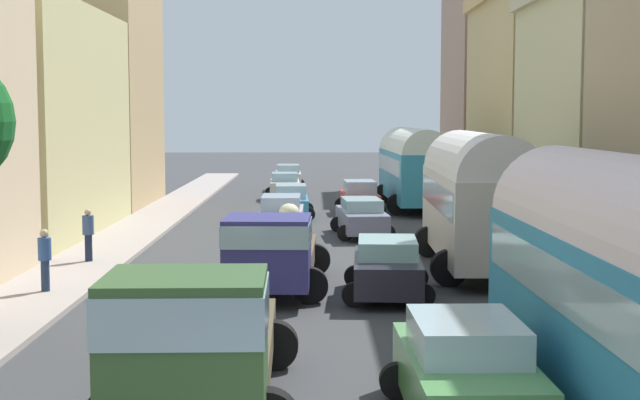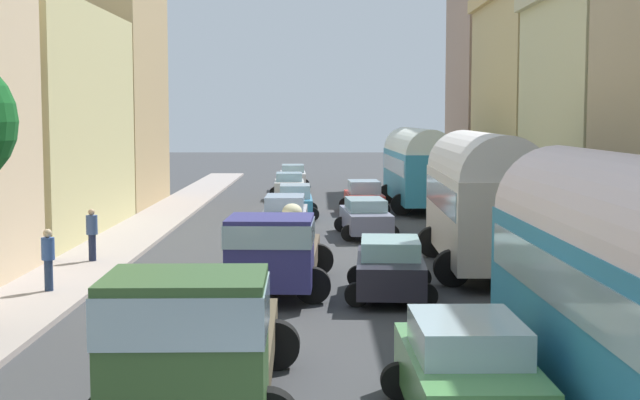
% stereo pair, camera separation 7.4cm
% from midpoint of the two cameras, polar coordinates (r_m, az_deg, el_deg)
% --- Properties ---
extents(ground_plane, '(154.00, 154.00, 0.00)m').
position_cam_midpoint_polar(ground_plane, '(35.62, 0.03, -2.17)').
color(ground_plane, '#3B3C3F').
extents(sidewalk_left, '(2.50, 70.00, 0.14)m').
position_cam_midpoint_polar(sidewalk_left, '(36.31, -11.50, -2.02)').
color(sidewalk_left, '#A39791').
rests_on(sidewalk_left, ground).
extents(sidewalk_right, '(2.50, 70.00, 0.14)m').
position_cam_midpoint_polar(sidewalk_right, '(36.38, 11.53, -2.01)').
color(sidewalk_right, gray).
rests_on(sidewalk_right, ground).
extents(building_left_2, '(5.82, 12.92, 8.71)m').
position_cam_midpoint_polar(building_left_2, '(36.66, -18.16, 4.60)').
color(building_left_2, '#CDC185').
rests_on(building_left_2, ground).
extents(building_left_3, '(5.21, 9.40, 13.61)m').
position_cam_midpoint_polar(building_left_3, '(47.55, -13.37, 7.83)').
color(building_left_3, tan).
rests_on(building_left_3, ground).
extents(building_right_2, '(5.94, 9.96, 9.75)m').
position_cam_midpoint_polar(building_right_2, '(36.78, 17.84, 5.48)').
color(building_right_2, beige).
rests_on(building_right_2, ground).
extents(building_right_3, '(6.13, 12.17, 11.01)m').
position_cam_midpoint_polar(building_right_3, '(47.83, 13.70, 6.25)').
color(building_right_3, tan).
rests_on(building_right_3, ground).
extents(building_right_4, '(6.42, 10.02, 14.23)m').
position_cam_midpoint_polar(building_right_4, '(59.54, 11.09, 7.63)').
color(building_right_4, tan).
rests_on(building_right_4, ground).
extents(parked_bus_0, '(3.46, 9.19, 4.06)m').
position_cam_midpoint_polar(parked_bus_0, '(14.50, 19.04, -4.61)').
color(parked_bus_0, teal).
rests_on(parked_bus_0, ground).
extents(parked_bus_1, '(3.41, 8.31, 4.14)m').
position_cam_midpoint_polar(parked_bus_1, '(27.65, 9.84, 0.33)').
color(parked_bus_1, beige).
rests_on(parked_bus_1, ground).
extents(parked_bus_2, '(3.40, 9.38, 3.99)m').
position_cam_midpoint_polar(parked_bus_2, '(45.36, 5.86, 2.23)').
color(parked_bus_2, teal).
rests_on(parked_bus_2, ground).
extents(cargo_truck_0, '(3.12, 7.04, 2.55)m').
position_cam_midpoint_polar(cargo_truck_0, '(13.92, -7.65, -8.73)').
color(cargo_truck_0, '#33552B').
rests_on(cargo_truck_0, ground).
extents(cargo_truck_1, '(3.08, 6.87, 2.17)m').
position_cam_midpoint_polar(cargo_truck_1, '(23.93, -2.92, -3.02)').
color(cargo_truck_1, navy).
rests_on(cargo_truck_1, ground).
extents(car_0, '(2.25, 4.23, 1.60)m').
position_cam_midpoint_polar(car_0, '(34.79, -2.35, -1.02)').
color(car_0, silver).
rests_on(car_0, ground).
extents(car_1, '(2.19, 3.81, 1.52)m').
position_cam_midpoint_polar(car_1, '(41.21, -1.73, -0.09)').
color(car_1, '#388CC0').
rests_on(car_1, ground).
extents(car_2, '(2.26, 3.66, 1.47)m').
position_cam_midpoint_polar(car_2, '(50.38, -2.11, 0.89)').
color(car_2, silver).
rests_on(car_2, ground).
extents(car_3, '(2.22, 4.02, 1.58)m').
position_cam_midpoint_polar(car_3, '(56.39, -1.89, 1.42)').
color(car_3, white).
rests_on(car_3, ground).
extents(car_4, '(2.41, 4.17, 1.63)m').
position_cam_midpoint_polar(car_4, '(14.13, 9.03, -10.50)').
color(car_4, '#50904C').
rests_on(car_4, ground).
extents(car_5, '(2.40, 4.06, 1.51)m').
position_cam_midpoint_polar(car_5, '(23.49, 4.25, -4.21)').
color(car_5, '#26232E').
rests_on(car_5, ground).
extents(car_6, '(2.38, 4.50, 1.45)m').
position_cam_midpoint_polar(car_6, '(35.14, 2.68, -1.06)').
color(car_6, gray).
rests_on(car_6, ground).
extents(car_7, '(2.32, 4.12, 1.54)m').
position_cam_midpoint_polar(car_7, '(43.39, 2.58, 0.20)').
color(car_7, red).
rests_on(car_7, ground).
extents(pedestrian_0, '(0.47, 0.47, 1.74)m').
position_cam_midpoint_polar(pedestrian_0, '(24.53, -16.68, -3.46)').
color(pedestrian_0, navy).
rests_on(pedestrian_0, ground).
extents(pedestrian_1, '(0.36, 0.36, 1.76)m').
position_cam_midpoint_polar(pedestrian_1, '(29.16, -14.14, -2.02)').
color(pedestrian_1, '#1D243F').
rests_on(pedestrian_1, ground).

